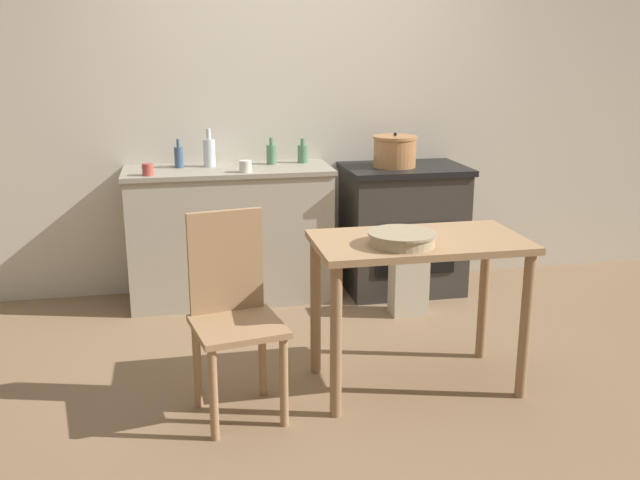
% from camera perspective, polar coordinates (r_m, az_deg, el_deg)
% --- Properties ---
extents(ground_plane, '(14.00, 14.00, 0.00)m').
position_cam_1_polar(ground_plane, '(3.94, 1.63, -10.52)').
color(ground_plane, '#896B4C').
extents(wall_back, '(8.00, 0.07, 2.55)m').
position_cam_1_polar(wall_back, '(5.12, -2.39, 10.37)').
color(wall_back, beige).
rests_on(wall_back, ground_plane).
extents(counter_cabinet, '(1.38, 0.53, 0.92)m').
position_cam_1_polar(counter_cabinet, '(4.92, -7.19, 0.44)').
color(counter_cabinet, '#B2A893').
rests_on(counter_cabinet, ground_plane).
extents(stove, '(0.84, 0.62, 0.90)m').
position_cam_1_polar(stove, '(5.12, 6.62, 0.94)').
color(stove, '#38332D').
rests_on(stove, ground_plane).
extents(work_table, '(1.05, 0.58, 0.79)m').
position_cam_1_polar(work_table, '(3.61, 7.88, -2.00)').
color(work_table, '#A87F56').
rests_on(work_table, ground_plane).
extents(chair, '(0.46, 0.46, 0.97)m').
position_cam_1_polar(chair, '(3.39, -6.96, -5.53)').
color(chair, '#A87F56').
rests_on(chair, ground_plane).
extents(flour_sack, '(0.23, 0.16, 0.41)m').
position_cam_1_polar(flour_sack, '(4.71, 7.10, -3.51)').
color(flour_sack, beige).
rests_on(flour_sack, ground_plane).
extents(stock_pot, '(0.30, 0.30, 0.24)m').
position_cam_1_polar(stock_pot, '(4.97, 6.00, 7.07)').
color(stock_pot, '#B77A47').
rests_on(stock_pot, stove).
extents(mixing_bowl_large, '(0.33, 0.33, 0.06)m').
position_cam_1_polar(mixing_bowl_large, '(3.43, 6.59, 0.18)').
color(mixing_bowl_large, tan).
rests_on(mixing_bowl_large, work_table).
extents(bottle_far_left, '(0.08, 0.08, 0.26)m').
position_cam_1_polar(bottle_far_left, '(4.89, -8.86, 6.97)').
color(bottle_far_left, silver).
rests_on(bottle_far_left, counter_cabinet).
extents(bottle_left, '(0.07, 0.07, 0.17)m').
position_cam_1_polar(bottle_left, '(5.01, -1.40, 6.95)').
color(bottle_left, '#517F5B').
rests_on(bottle_left, counter_cabinet).
extents(bottle_mid_left, '(0.07, 0.07, 0.18)m').
position_cam_1_polar(bottle_mid_left, '(4.95, -3.91, 6.88)').
color(bottle_mid_left, '#517F5B').
rests_on(bottle_mid_left, counter_cabinet).
extents(bottle_center_left, '(0.06, 0.06, 0.19)m').
position_cam_1_polar(bottle_center_left, '(4.89, -11.23, 6.56)').
color(bottle_center_left, '#3D5675').
rests_on(bottle_center_left, counter_cabinet).
extents(cup_center, '(0.08, 0.08, 0.08)m').
position_cam_1_polar(cup_center, '(4.65, -5.98, 5.88)').
color(cup_center, silver).
rests_on(cup_center, counter_cabinet).
extents(cup_center_right, '(0.07, 0.07, 0.08)m').
position_cam_1_polar(cup_center_right, '(4.64, -13.61, 5.50)').
color(cup_center_right, '#B74C42').
rests_on(cup_center_right, counter_cabinet).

